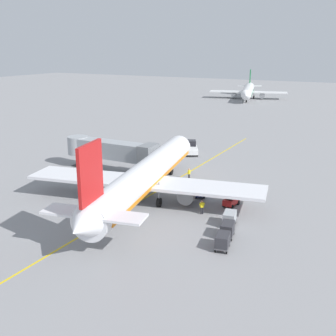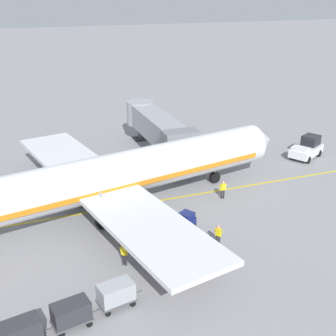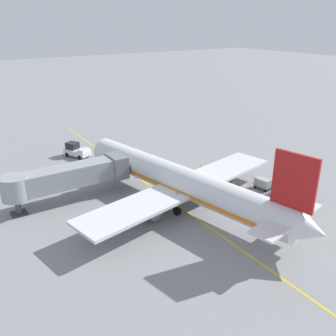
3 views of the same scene
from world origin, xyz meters
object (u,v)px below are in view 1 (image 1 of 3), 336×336
at_px(baggage_cart_front, 230,218).
at_px(ground_crew_loader, 224,189).
at_px(baggage_cart_second_in_train, 227,229).
at_px(parked_airliner, 146,176).
at_px(distant_taxiing_airliner, 248,91).
at_px(baggage_cart_third_in_train, 223,240).
at_px(pushback_tractor, 191,148).
at_px(baggage_tug_trailing, 199,191).
at_px(baggage_tug_lead, 232,200).
at_px(jet_bridge, 110,150).
at_px(ground_crew_wing_walker, 189,173).
at_px(ground_crew_marshaller, 202,206).

bearing_deg(baggage_cart_front, ground_crew_loader, 114.18).
bearing_deg(baggage_cart_second_in_train, parked_airliner, 157.52).
relative_size(baggage_cart_front, distant_taxiing_airliner, 0.09).
relative_size(baggage_cart_second_in_train, baggage_cart_third_in_train, 1.00).
xyz_separation_m(pushback_tractor, baggage_tug_trailing, (10.34, -19.60, -0.39)).
bearing_deg(baggage_tug_lead, baggage_cart_third_in_train, -74.25).
bearing_deg(jet_bridge, parked_airliner, -36.18).
relative_size(baggage_cart_front, baggage_cart_third_in_train, 1.00).
bearing_deg(jet_bridge, baggage_cart_second_in_train, -29.41).
height_order(baggage_tug_trailing, ground_crew_wing_walker, ground_crew_wing_walker).
bearing_deg(ground_crew_marshaller, baggage_cart_second_in_train, -42.79).
height_order(pushback_tractor, baggage_cart_third_in_train, pushback_tractor).
bearing_deg(baggage_cart_third_in_train, parked_airliner, 149.00).
relative_size(baggage_tug_lead, ground_crew_marshaller, 1.55).
distance_m(pushback_tractor, baggage_tug_trailing, 22.16).
relative_size(pushback_tractor, baggage_cart_front, 1.65).
bearing_deg(parked_airliner, baggage_tug_lead, 17.54).
height_order(pushback_tractor, distant_taxiing_airliner, distant_taxiing_airliner).
relative_size(parked_airliner, ground_crew_marshaller, 21.96).
distance_m(baggage_cart_third_in_train, ground_crew_wing_walker, 22.21).
distance_m(pushback_tractor, ground_crew_loader, 22.19).
relative_size(pushback_tractor, ground_crew_loader, 2.91).
distance_m(baggage_tug_lead, baggage_cart_third_in_train, 11.83).
bearing_deg(ground_crew_loader, parked_airliner, -142.53).
bearing_deg(pushback_tractor, baggage_cart_second_in_train, -58.70).
height_order(baggage_tug_lead, ground_crew_loader, ground_crew_loader).
bearing_deg(baggage_cart_third_in_train, baggage_cart_front, 103.55).
bearing_deg(distant_taxiing_airliner, ground_crew_marshaller, -74.77).
height_order(baggage_cart_front, baggage_cart_second_in_train, same).
xyz_separation_m(baggage_tug_lead, distant_taxiing_airliner, (-32.43, 107.14, 2.31)).
distance_m(baggage_cart_front, ground_crew_marshaller, 4.30).
bearing_deg(ground_crew_marshaller, parked_airliner, 173.44).
relative_size(baggage_tug_lead, baggage_cart_second_in_train, 0.88).
bearing_deg(baggage_cart_front, baggage_tug_lead, 107.81).
xyz_separation_m(baggage_tug_trailing, distant_taxiing_airliner, (-27.49, 105.85, 2.31)).
relative_size(baggage_tug_lead, distant_taxiing_airliner, 0.07).
height_order(baggage_tug_lead, ground_crew_wing_walker, ground_crew_wing_walker).
relative_size(baggage_cart_front, ground_crew_wing_walker, 1.76).
bearing_deg(baggage_cart_second_in_train, pushback_tractor, 121.30).
bearing_deg(ground_crew_loader, baggage_tug_trailing, -148.34).
relative_size(baggage_cart_third_in_train, ground_crew_wing_walker, 1.76).
bearing_deg(parked_airliner, baggage_cart_front, -11.83).
xyz_separation_m(baggage_cart_front, baggage_cart_third_in_train, (1.34, -5.58, 0.00)).
relative_size(baggage_tug_trailing, baggage_cart_front, 0.93).
distance_m(parked_airliner, baggage_tug_trailing, 7.46).
distance_m(ground_crew_wing_walker, ground_crew_marshaller, 13.29).
bearing_deg(baggage_tug_trailing, ground_crew_marshaller, -62.77).
height_order(baggage_tug_lead, distant_taxiing_airliner, distant_taxiing_airliner).
distance_m(parked_airliner, baggage_tug_lead, 11.10).
xyz_separation_m(pushback_tractor, baggage_cart_third_in_train, (18.49, -32.27, -0.15)).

